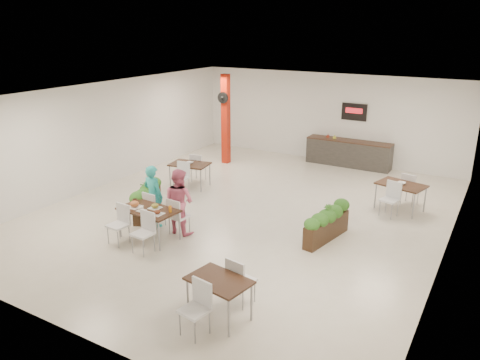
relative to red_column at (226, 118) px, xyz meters
The scene contains 12 objects.
ground 5.11m from the red_column, 51.64° to the right, with size 12.00×12.00×0.00m, color beige.
room_shell 4.85m from the red_column, 51.64° to the right, with size 10.10×12.10×3.22m.
red_column is the anchor object (origin of this frame).
service_counter 4.56m from the red_column, 25.00° to the left, with size 3.00×0.64×2.20m.
main_table 6.71m from the red_column, 73.91° to the right, with size 1.46×1.71×0.92m.
diner_man 5.96m from the red_column, 75.79° to the right, with size 0.58×0.38×1.58m, color #29B3AF.
diner_woman 6.20m from the red_column, 68.54° to the right, with size 0.78×0.61×1.61m, color #E36487.
planter_left 5.41m from the red_column, 81.32° to the right, with size 0.97×1.66×0.93m.
planter_right 7.08m from the red_column, 38.30° to the right, with size 0.64×1.69×0.89m.
side_table_a 3.05m from the red_column, 80.88° to the right, with size 1.28×1.67×0.92m.
side_table_b 6.80m from the red_column, 13.29° to the right, with size 1.37×1.67×0.92m.
side_table_c 9.66m from the red_column, 58.71° to the right, with size 1.16×1.67×0.92m.
Camera 1 is at (5.80, -10.23, 4.83)m, focal length 35.00 mm.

